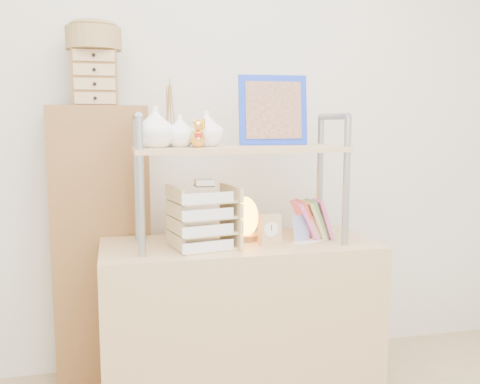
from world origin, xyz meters
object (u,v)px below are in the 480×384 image
Objects in this scene: cabinet at (101,247)px; salt_lamp at (245,218)px; desk at (240,324)px; letter_tray at (204,221)px.

cabinet is 0.74m from salt_lamp.
letter_tray reaches higher than desk.
letter_tray is (-0.17, -0.07, 0.49)m from desk.
salt_lamp is at bearing 52.54° from desk.
letter_tray is (0.43, -0.44, 0.19)m from cabinet.
letter_tray is at bearing -48.91° from cabinet.
salt_lamp is (0.04, 0.05, 0.47)m from desk.
desk is 0.52m from letter_tray.
salt_lamp is at bearing -30.46° from cabinet.
desk is 6.15× the size of salt_lamp.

